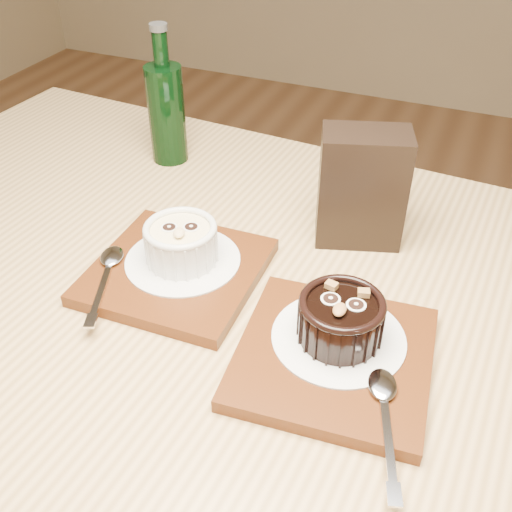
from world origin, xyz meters
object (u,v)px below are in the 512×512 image
(tray_right, at_px, (333,357))
(condiment_stand, at_px, (362,188))
(ramekin_dark, at_px, (341,317))
(green_bottle, at_px, (166,110))
(ramekin_white, at_px, (181,241))
(tray_left, at_px, (177,271))
(table, at_px, (233,374))

(tray_right, bearing_deg, condiment_stand, 99.53)
(ramekin_dark, height_order, condiment_stand, condiment_stand)
(tray_right, bearing_deg, green_bottle, 139.05)
(condiment_stand, distance_m, green_bottle, 0.32)
(ramekin_white, distance_m, ramekin_dark, 0.20)
(tray_left, relative_size, condiment_stand, 1.29)
(tray_left, bearing_deg, tray_right, -15.79)
(tray_left, bearing_deg, table, -23.02)
(tray_left, relative_size, ramekin_dark, 2.20)
(table, xyz_separation_m, ramekin_dark, (0.12, -0.00, 0.13))
(table, height_order, tray_left, tray_left)
(condiment_stand, bearing_deg, ramekin_white, -138.92)
(ramekin_dark, bearing_deg, green_bottle, 138.08)
(table, relative_size, tray_right, 6.95)
(tray_left, bearing_deg, ramekin_dark, -10.72)
(table, bearing_deg, condiment_stand, 66.37)
(tray_left, bearing_deg, ramekin_white, 78.53)
(table, distance_m, condiment_stand, 0.26)
(tray_left, height_order, tray_right, same)
(table, xyz_separation_m, tray_left, (-0.08, 0.04, 0.10))
(table, height_order, ramekin_white, ramekin_white)
(tray_left, bearing_deg, green_bottle, 120.78)
(ramekin_dark, bearing_deg, table, 176.04)
(tray_left, xyz_separation_m, ramekin_white, (0.00, 0.01, 0.03))
(green_bottle, bearing_deg, tray_right, -40.95)
(ramekin_dark, height_order, green_bottle, green_bottle)
(tray_right, bearing_deg, tray_left, 164.21)
(table, bearing_deg, tray_right, -10.38)
(table, distance_m, ramekin_dark, 0.18)
(tray_left, xyz_separation_m, tray_right, (0.20, -0.06, 0.00))
(tray_left, relative_size, ramekin_white, 2.22)
(ramekin_dark, relative_size, condiment_stand, 0.58)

